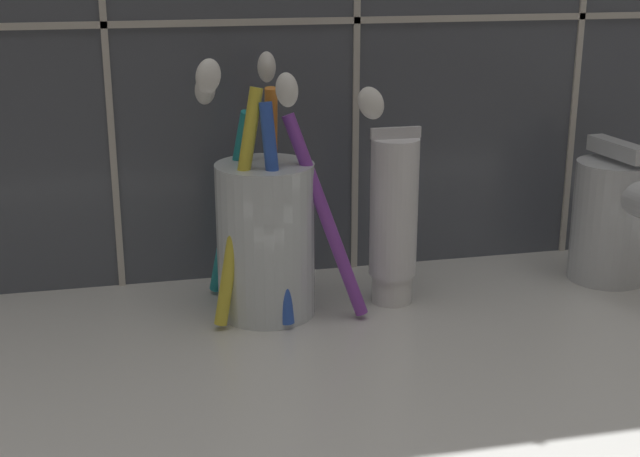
% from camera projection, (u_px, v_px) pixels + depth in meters
% --- Properties ---
extents(sink_counter, '(0.75, 0.33, 0.02)m').
position_uv_depth(sink_counter, '(390.00, 366.00, 0.58)').
color(sink_counter, silver).
rests_on(sink_counter, ground).
extents(toothbrush_cup, '(0.13, 0.11, 0.19)m').
position_uv_depth(toothbrush_cup, '(266.00, 231.00, 0.62)').
color(toothbrush_cup, silver).
rests_on(toothbrush_cup, sink_counter).
extents(toothpaste_tube, '(0.04, 0.03, 0.13)m').
position_uv_depth(toothpaste_tube, '(394.00, 218.00, 0.64)').
color(toothpaste_tube, white).
rests_on(toothpaste_tube, sink_counter).
extents(sink_faucet, '(0.06, 0.12, 0.11)m').
position_uv_depth(sink_faucet, '(617.00, 217.00, 0.69)').
color(sink_faucet, silver).
rests_on(sink_faucet, sink_counter).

